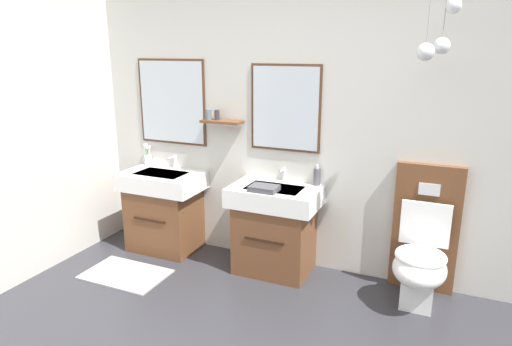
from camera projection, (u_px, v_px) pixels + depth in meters
wall_back at (324, 119)px, 3.63m from camera, size 4.44×0.57×2.54m
bath_mat at (126, 274)px, 3.76m from camera, size 0.68×0.44×0.01m
vanity_sink_left at (165, 208)px, 4.18m from camera, size 0.72×0.49×0.74m
tap_on_left_sink at (174, 160)px, 4.23m from camera, size 0.03×0.13×0.11m
vanity_sink_right at (275, 227)px, 3.76m from camera, size 0.72×0.49×0.74m
tap_on_right_sink at (283, 173)px, 3.80m from camera, size 0.03×0.13×0.11m
toilet at (422, 252)px, 3.31m from camera, size 0.48×0.62×1.00m
toothbrush_cup at (148, 159)px, 4.33m from camera, size 0.07×0.07×0.21m
soap_dispenser at (317, 176)px, 3.69m from camera, size 0.06×0.06×0.18m
folded_hand_towel at (264, 188)px, 3.54m from camera, size 0.22×0.16×0.04m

